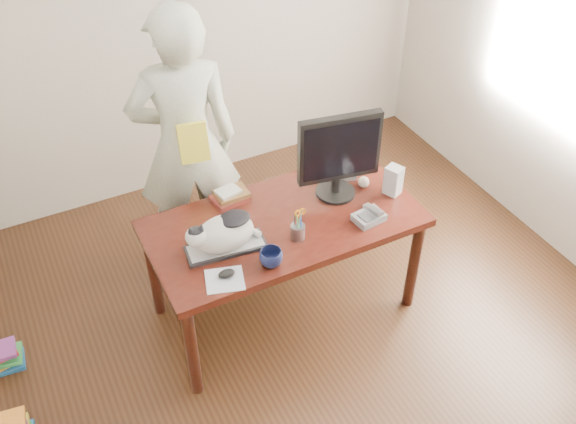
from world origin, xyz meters
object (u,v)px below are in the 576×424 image
Objects in this scene: keyboard at (226,247)px; book_pile_b at (1,358)px; desk at (278,231)px; speaker at (393,180)px; pen_cup at (298,230)px; phone at (369,216)px; mouse at (226,274)px; calculator at (340,168)px; book_stack at (230,196)px; coffee_mug at (271,258)px; monitor at (339,153)px; cat at (222,233)px; person at (186,145)px; baseball at (364,182)px.

keyboard reaches higher than book_pile_b.
speaker reaches higher than desk.
phone is (0.44, -0.05, -0.03)m from pen_cup.
calculator reaches higher than mouse.
coffee_mug is at bearing -98.15° from book_stack.
keyboard is 0.82× the size of monitor.
speaker is (1.12, 0.00, -0.03)m from cat.
coffee_mug reaches higher than mouse.
book_pile_b is (-1.52, 0.04, -0.71)m from book_stack.
monitor is 0.99m from person.
coffee_mug is 0.53× the size of book_stack.
book_pile_b is at bearing 158.04° from phone.
desk is at bearing 178.41° from baseball.
speaker is (0.26, 0.15, 0.07)m from phone.
speaker is (0.94, 0.23, 0.04)m from coffee_mug.
phone is at bearing -173.35° from speaker.
mouse is at bearing -149.16° from monitor.
coffee_mug is at bearing 104.41° from person.
monitor is at bearing -179.97° from baseball.
cat is 4.22× the size of mouse.
cat is 1.59m from book_pile_b.
cat is 1.12m from speaker.
baseball is at bearing 23.78° from coffee_mug.
phone is 0.81× the size of book_stack.
person reaches higher than phone.
baseball is 0.27× the size of calculator.
book_pile_b is at bearing 24.85° from person.
calculator is (1.01, 0.53, 0.01)m from mouse.
pen_cup is at bearing -16.83° from book_pile_b.
cat is (-0.01, -0.00, 0.11)m from keyboard.
calculator is at bearing 36.24° from coffee_mug.
book_stack is (0.02, 0.61, -0.01)m from coffee_mug.
cat is 0.45m from book_stack.
cat reaches higher than calculator.
speaker is (1.11, 0.00, 0.08)m from keyboard.
person is at bearing 15.52° from book_pile_b.
desk is at bearing 26.82° from keyboard.
pen_cup reaches higher than mouse.
cat is 6.25× the size of baseball.
pen_cup is 1.99× the size of mouse.
person reaches higher than coffee_mug.
monitor is 0.30× the size of person.
phone is 0.31m from speaker.
monitor is 2.19× the size of calculator.
coffee_mug reaches higher than phone.
keyboard is 2.23× the size of pen_cup.
keyboard is 0.86m from phone.
person reaches higher than pen_cup.
calculator is (0.14, 0.20, -0.28)m from monitor.
cat is 1.01m from calculator.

